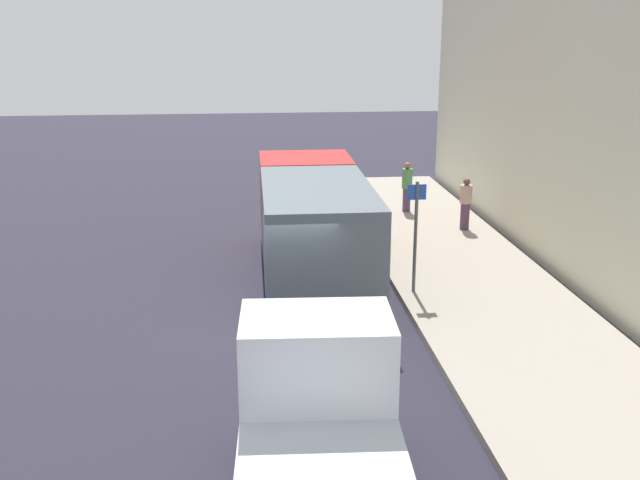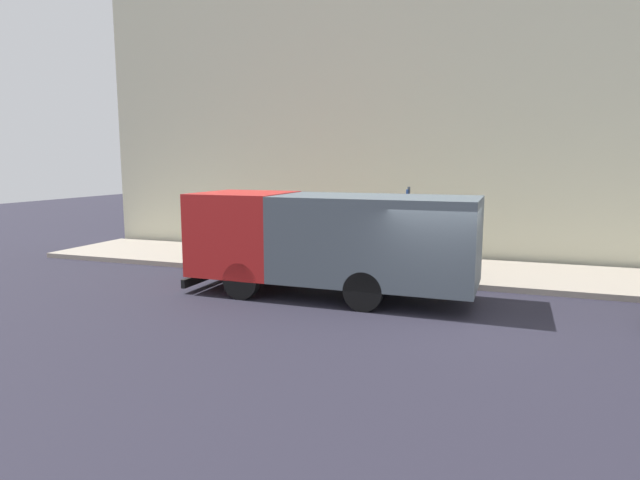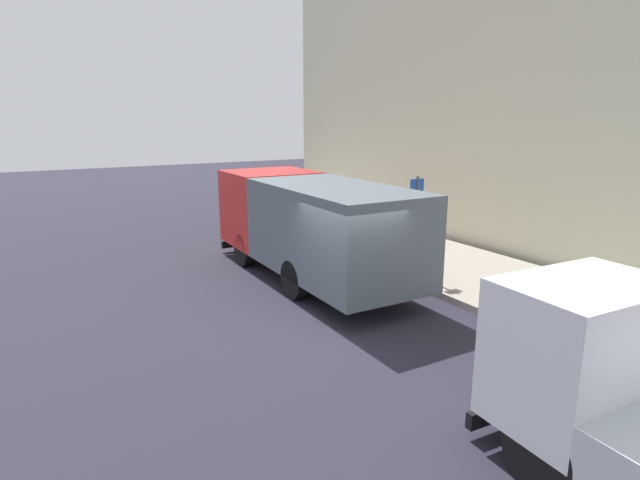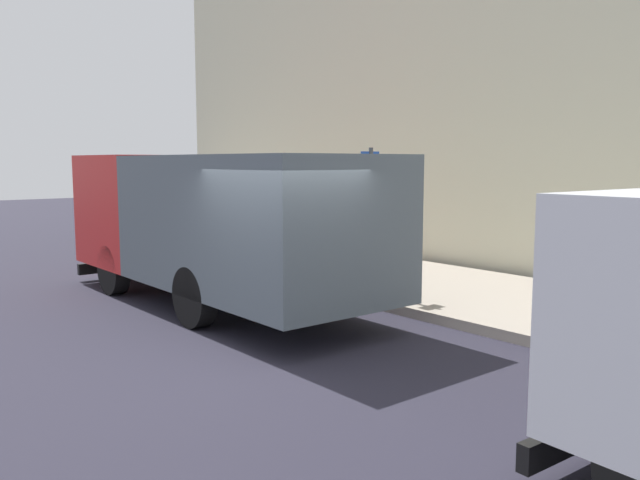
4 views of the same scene
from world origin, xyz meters
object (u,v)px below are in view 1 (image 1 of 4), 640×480
pedestrian_walking (466,203)px  street_sign_post (416,228)px  small_flatbed_truck (320,432)px  pedestrian_standing (407,186)px  large_utility_truck (313,220)px

pedestrian_walking → street_sign_post: (-2.82, -5.30, 0.73)m
small_flatbed_truck → street_sign_post: 8.28m
pedestrian_walking → pedestrian_standing: pedestrian_standing is taller
small_flatbed_truck → pedestrian_walking: bearing=68.7°
small_flatbed_truck → street_sign_post: street_sign_post is taller
pedestrian_walking → pedestrian_standing: 2.77m
small_flatbed_truck → pedestrian_walking: 14.23m
street_sign_post → pedestrian_standing: bearing=79.0°
large_utility_truck → small_flatbed_truck: size_ratio=1.59×
large_utility_truck → pedestrian_walking: 6.28m
pedestrian_standing → pedestrian_walking: bearing=-116.2°
small_flatbed_truck → street_sign_post: size_ratio=1.81×
pedestrian_walking → pedestrian_standing: size_ratio=0.95×
large_utility_truck → pedestrian_walking: bearing=36.0°
small_flatbed_truck → pedestrian_walking: size_ratio=3.01×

